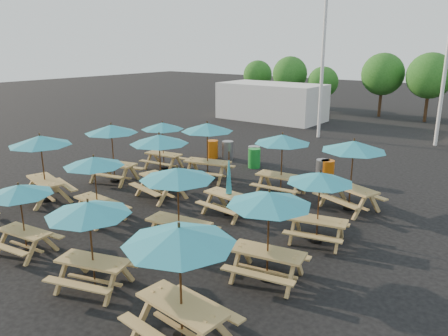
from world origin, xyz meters
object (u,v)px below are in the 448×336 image
Objects in this scene: picnic_unit_13 at (269,204)px; waste_bin_3 at (254,156)px; picnic_unit_14 at (320,182)px; picnic_unit_8 at (89,214)px; picnic_unit_9 at (178,178)px; waste_bin_5 at (327,171)px; picnic_unit_12 at (179,243)px; picnic_unit_3 at (163,129)px; picnic_unit_15 at (353,150)px; picnic_unit_5 at (94,165)px; waste_bin_4 at (323,170)px; picnic_unit_1 at (41,144)px; picnic_unit_2 at (111,132)px; picnic_unit_10 at (229,189)px; picnic_unit_11 at (282,143)px; picnic_unit_7 at (207,131)px; picnic_unit_4 at (19,194)px; waste_bin_2 at (254,158)px; waste_bin_1 at (228,150)px; picnic_unit_6 at (159,143)px.

waste_bin_3 is at bearing 114.04° from picnic_unit_13.
picnic_unit_8 is at bearing -132.43° from picnic_unit_14.
picnic_unit_13 is at bearing -9.31° from picnic_unit_9.
picnic_unit_12 is at bearing -79.14° from waste_bin_5.
waste_bin_3 and waste_bin_5 have the same top height.
picnic_unit_3 reaches higher than waste_bin_3.
waste_bin_3 is (-6.05, 2.93, -1.73)m from picnic_unit_15.
picnic_unit_5 is 0.95× the size of picnic_unit_14.
picnic_unit_14 is 6.48m from waste_bin_4.
picnic_unit_1 is 1.11× the size of picnic_unit_9.
picnic_unit_2 is 1.17× the size of picnic_unit_10.
waste_bin_4 is (7.03, 5.60, -1.70)m from picnic_unit_2.
picnic_unit_10 is at bearing -103.49° from picnic_unit_11.
picnic_unit_2 is at bearing -141.48° from waste_bin_4.
picnic_unit_15 reaches higher than waste_bin_5.
picnic_unit_7 reaches higher than waste_bin_4.
picnic_unit_10 is at bearing -98.50° from waste_bin_4.
picnic_unit_13 is (9.57, -2.94, -0.13)m from picnic_unit_2.
picnic_unit_11 is at bearing -158.19° from picnic_unit_15.
picnic_unit_4 is 2.21× the size of waste_bin_2.
waste_bin_1 is at bearing 110.36° from picnic_unit_9.
picnic_unit_1 reaches higher than picnic_unit_11.
picnic_unit_9 is at bearing -96.37° from picnic_unit_11.
picnic_unit_8 is 1.03× the size of picnic_unit_9.
picnic_unit_7 is 2.95× the size of waste_bin_4.
picnic_unit_10 is 0.79× the size of picnic_unit_15.
picnic_unit_15 is (2.77, 5.90, 0.10)m from picnic_unit_9.
picnic_unit_14 is (3.11, 5.64, -0.05)m from picnic_unit_8.
picnic_unit_2 is 1.09× the size of picnic_unit_11.
waste_bin_2 is at bearing -54.37° from waste_bin_3.
picnic_unit_13 reaches higher than picnic_unit_10.
picnic_unit_1 is 1.11× the size of picnic_unit_13.
waste_bin_5 is (4.24, 8.73, -1.46)m from picnic_unit_5.
picnic_unit_3 reaches higher than picnic_unit_5.
waste_bin_2 is (-5.94, 11.49, -1.67)m from picnic_unit_12.
picnic_unit_10 reaches higher than picnic_unit_5.
picnic_unit_9 is (6.64, 0.22, -0.10)m from picnic_unit_1.
picnic_unit_15 is (-0.28, 3.17, 0.30)m from picnic_unit_14.
picnic_unit_6 is (-0.33, 5.65, 0.39)m from picnic_unit_4.
picnic_unit_6 reaches higher than waste_bin_1.
picnic_unit_2 reaches higher than picnic_unit_13.
picnic_unit_7 reaches higher than waste_bin_2.
picnic_unit_11 is at bearing 61.63° from picnic_unit_4.
picnic_unit_14 is 2.52× the size of waste_bin_4.
waste_bin_5 is (3.86, 11.46, -1.31)m from picnic_unit_4.
picnic_unit_14 is 6.40m from waste_bin_5.
picnic_unit_13 is 8.99m from waste_bin_5.
picnic_unit_7 is at bearing -158.14° from picnic_unit_15.
picnic_unit_9 is 1.00× the size of picnic_unit_13.
picnic_unit_6 is 2.80× the size of waste_bin_1.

